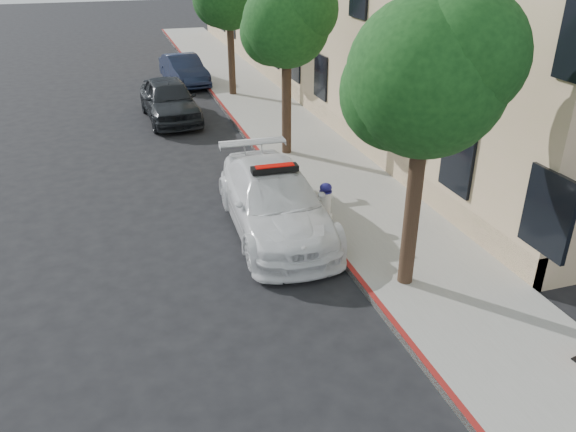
# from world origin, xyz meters

# --- Properties ---
(ground) EXTENTS (120.00, 120.00, 0.00)m
(ground) POSITION_xyz_m (0.00, 0.00, 0.00)
(ground) COLOR black
(ground) RESTS_ON ground
(sidewalk) EXTENTS (3.20, 50.00, 0.15)m
(sidewalk) POSITION_xyz_m (3.60, 10.00, 0.07)
(sidewalk) COLOR gray
(sidewalk) RESTS_ON ground
(curb_strip) EXTENTS (0.12, 50.00, 0.15)m
(curb_strip) POSITION_xyz_m (2.06, 10.00, 0.07)
(curb_strip) COLOR maroon
(curb_strip) RESTS_ON ground
(tree_near) EXTENTS (2.92, 2.82, 5.62)m
(tree_near) POSITION_xyz_m (2.93, -2.01, 4.27)
(tree_near) COLOR black
(tree_near) RESTS_ON sidewalk
(tree_mid) EXTENTS (2.77, 2.64, 5.43)m
(tree_mid) POSITION_xyz_m (2.93, 5.99, 4.16)
(tree_mid) COLOR black
(tree_mid) RESTS_ON sidewalk
(police_car) EXTENTS (2.34, 5.35, 1.68)m
(police_car) POSITION_xyz_m (1.10, 1.18, 0.77)
(police_car) COLOR white
(police_car) RESTS_ON ground
(parked_car_mid) EXTENTS (2.14, 4.76, 1.59)m
(parked_car_mid) POSITION_xyz_m (-0.18, 11.30, 0.79)
(parked_car_mid) COLOR black
(parked_car_mid) RESTS_ON ground
(parked_car_far) EXTENTS (2.00, 4.34, 1.38)m
(parked_car_far) POSITION_xyz_m (1.20, 17.06, 0.69)
(parked_car_far) COLOR #151C34
(parked_car_far) RESTS_ON ground
(fire_hydrant) EXTENTS (0.39, 0.37, 0.95)m
(fire_hydrant) POSITION_xyz_m (2.35, 1.09, 0.61)
(fire_hydrant) COLOR white
(fire_hydrant) RESTS_ON sidewalk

